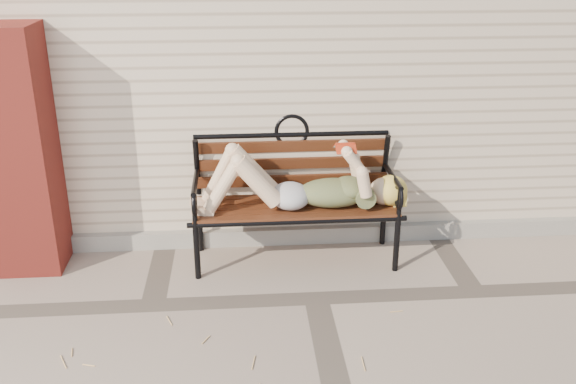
{
  "coord_description": "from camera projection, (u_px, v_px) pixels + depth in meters",
  "views": [
    {
      "loc": [
        -0.56,
        -4.25,
        2.63
      ],
      "look_at": [
        -0.19,
        0.43,
        0.72
      ],
      "focal_mm": 40.0,
      "sensor_mm": 36.0,
      "label": 1
    }
  ],
  "objects": [
    {
      "name": "house_wall",
      "position": [
        286.0,
        41.0,
        7.16
      ],
      "size": [
        8.0,
        4.0,
        3.0
      ],
      "primitive_type": "cube",
      "color": "beige",
      "rests_on": "ground"
    },
    {
      "name": "reading_woman",
      "position": [
        298.0,
        184.0,
        5.24
      ],
      "size": [
        1.75,
        0.4,
        0.55
      ],
      "color": "#093644",
      "rests_on": "ground"
    },
    {
      "name": "straw_scatter",
      "position": [
        186.0,
        368.0,
        4.15
      ],
      "size": [
        2.9,
        1.7,
        0.01
      ],
      "color": "tan",
      "rests_on": "ground"
    },
    {
      "name": "foundation_strip",
      "position": [
        304.0,
        235.0,
        5.82
      ],
      "size": [
        8.0,
        0.1,
        0.15
      ],
      "primitive_type": "cube",
      "color": "gray",
      "rests_on": "ground"
    },
    {
      "name": "garden_bench",
      "position": [
        294.0,
        182.0,
        5.39
      ],
      "size": [
        1.85,
        0.74,
        1.2
      ],
      "color": "black",
      "rests_on": "ground"
    },
    {
      "name": "brick_pillar",
      "position": [
        20.0,
        152.0,
        5.1
      ],
      "size": [
        0.5,
        0.5,
        2.0
      ],
      "primitive_type": "cube",
      "color": "#A22D24",
      "rests_on": "ground"
    },
    {
      "name": "ground",
      "position": [
        316.0,
        298.0,
        4.95
      ],
      "size": [
        80.0,
        80.0,
        0.0
      ],
      "primitive_type": "plane",
      "color": "gray",
      "rests_on": "ground"
    }
  ]
}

